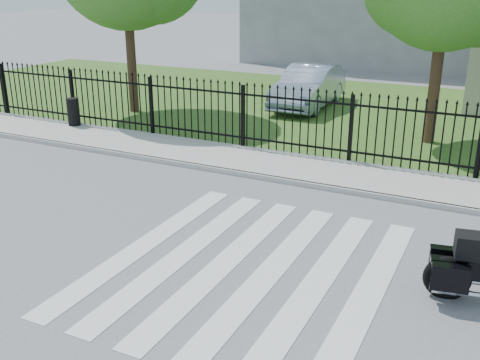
% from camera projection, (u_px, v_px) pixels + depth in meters
% --- Properties ---
extents(ground, '(120.00, 120.00, 0.00)m').
position_uv_depth(ground, '(247.00, 267.00, 9.26)').
color(ground, slate).
rests_on(ground, ground).
extents(crosswalk, '(5.00, 5.50, 0.01)m').
position_uv_depth(crosswalk, '(247.00, 267.00, 9.26)').
color(crosswalk, silver).
rests_on(crosswalk, ground).
extents(sidewalk, '(40.00, 2.00, 0.12)m').
position_uv_depth(sidewalk, '(337.00, 174.00, 13.46)').
color(sidewalk, '#ADAAA3').
rests_on(sidewalk, ground).
extents(curb, '(40.00, 0.12, 0.12)m').
position_uv_depth(curb, '(324.00, 187.00, 12.62)').
color(curb, '#ADAAA3').
rests_on(curb, ground).
extents(grass_strip, '(40.00, 12.00, 0.02)m').
position_uv_depth(grass_strip, '(397.00, 115.00, 19.38)').
color(grass_strip, '#2E511C').
rests_on(grass_strip, ground).
extents(iron_fence, '(26.00, 0.04, 1.80)m').
position_uv_depth(iron_fence, '(351.00, 130.00, 14.02)').
color(iron_fence, black).
rests_on(iron_fence, ground).
extents(parked_car, '(1.69, 4.57, 1.49)m').
position_uv_depth(parked_car, '(309.00, 87.00, 20.35)').
color(parked_car, '#96A5BD').
rests_on(parked_car, grass_strip).
extents(litter_bin, '(0.43, 0.43, 0.85)m').
position_uv_depth(litter_bin, '(73.00, 112.00, 17.52)').
color(litter_bin, black).
rests_on(litter_bin, sidewalk).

